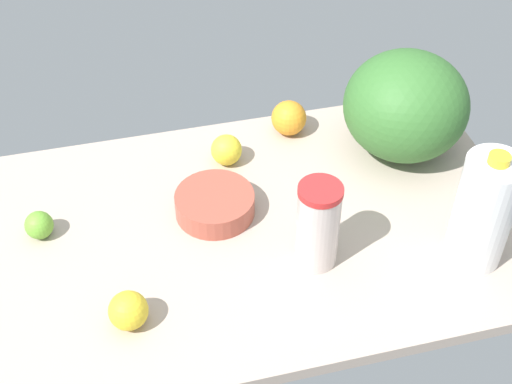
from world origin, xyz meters
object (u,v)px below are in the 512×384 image
(lemon_loose, at_px, (226,150))
(lemon_by_jug, at_px, (128,311))
(tumbler_cup, at_px, (318,225))
(watermelon, at_px, (406,106))
(milk_jug, at_px, (483,212))
(mixing_bowl, at_px, (215,204))
(lime_beside_bowl, at_px, (39,225))
(orange_near_front, at_px, (289,118))

(lemon_loose, distance_m, lemon_by_jug, 0.51)
(tumbler_cup, height_order, lemon_by_jug, tumbler_cup)
(watermelon, xyz_separation_m, lemon_loose, (-0.42, 0.05, -0.09))
(milk_jug, distance_m, tumbler_cup, 0.33)
(tumbler_cup, bearing_deg, watermelon, 44.07)
(mixing_bowl, bearing_deg, watermelon, 13.21)
(tumbler_cup, distance_m, lime_beside_bowl, 0.60)
(watermelon, relative_size, lemon_loose, 3.95)
(milk_jug, distance_m, watermelon, 0.37)
(mixing_bowl, height_order, watermelon, watermelon)
(tumbler_cup, height_order, lime_beside_bowl, tumbler_cup)
(mixing_bowl, xyz_separation_m, orange_near_front, (0.24, 0.24, 0.02))
(lemon_loose, xyz_separation_m, orange_near_front, (0.18, 0.08, 0.01))
(lemon_by_jug, bearing_deg, milk_jug, 0.19)
(mixing_bowl, bearing_deg, lemon_loose, 69.32)
(milk_jug, relative_size, watermelon, 0.93)
(milk_jug, relative_size, lemon_by_jug, 3.57)
(milk_jug, relative_size, lemon_loose, 3.67)
(lemon_by_jug, bearing_deg, orange_near_front, 47.54)
(milk_jug, distance_m, mixing_bowl, 0.57)
(tumbler_cup, xyz_separation_m, lemon_by_jug, (-0.40, -0.07, -0.06))
(lemon_loose, distance_m, lime_beside_bowl, 0.47)
(lemon_loose, height_order, lemon_by_jug, lemon_by_jug)
(mixing_bowl, relative_size, lemon_by_jug, 2.31)
(tumbler_cup, xyz_separation_m, orange_near_front, (0.06, 0.43, -0.06))
(watermelon, distance_m, lime_beside_bowl, 0.88)
(tumbler_cup, bearing_deg, lemon_loose, 107.79)
(watermelon, bearing_deg, orange_near_front, 152.66)
(milk_jug, relative_size, lime_beside_bowl, 4.47)
(milk_jug, xyz_separation_m, orange_near_front, (-0.26, 0.50, -0.09))
(lemon_loose, bearing_deg, lemon_by_jug, -123.59)
(tumbler_cup, bearing_deg, mixing_bowl, 133.15)
(tumbler_cup, bearing_deg, lime_beside_bowl, 159.32)
(mixing_bowl, distance_m, orange_near_front, 0.34)
(milk_jug, height_order, lemon_by_jug, milk_jug)
(mixing_bowl, bearing_deg, milk_jug, -27.38)
(mixing_bowl, distance_m, lemon_loose, 0.18)
(milk_jug, distance_m, lime_beside_bowl, 0.93)
(lemon_loose, height_order, orange_near_front, orange_near_front)
(lemon_by_jug, bearing_deg, tumbler_cup, 10.37)
(tumbler_cup, xyz_separation_m, watermelon, (0.31, 0.30, 0.03))
(watermelon, xyz_separation_m, lemon_by_jug, (-0.71, -0.37, -0.09))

